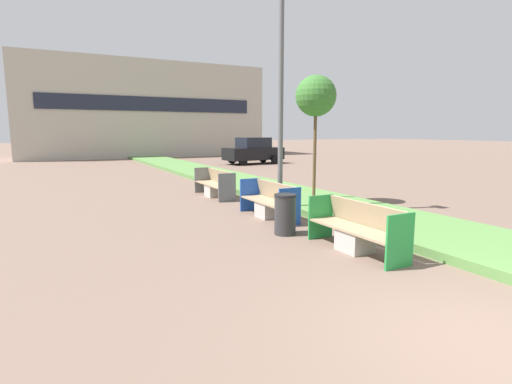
# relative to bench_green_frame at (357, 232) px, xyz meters

# --- Properties ---
(ground_plane) EXTENTS (180.00, 180.00, 0.00)m
(ground_plane) POSITION_rel_bench_green_frame_xyz_m (-0.94, -3.39, -0.37)
(ground_plane) COLOR brown
(planter_grass_strip) EXTENTS (2.80, 120.00, 0.18)m
(planter_grass_strip) POSITION_rel_bench_green_frame_xyz_m (2.26, 8.61, -0.28)
(planter_grass_strip) COLOR #568442
(planter_grass_strip) RESTS_ON ground
(building_backdrop) EXTENTS (21.22, 6.43, 8.33)m
(building_backdrop) POSITION_rel_bench_green_frame_xyz_m (3.06, 32.28, 3.79)
(building_backdrop) COLOR #B2AD9E
(building_backdrop) RESTS_ON ground
(bench_green_frame) EXTENTS (0.65, 2.24, 0.94)m
(bench_green_frame) POSITION_rel_bench_green_frame_xyz_m (0.00, 0.00, 0.00)
(bench_green_frame) COLOR #ADA8A0
(bench_green_frame) RESTS_ON ground
(bench_blue_frame) EXTENTS (0.65, 2.21, 0.94)m
(bench_blue_frame) POSITION_rel_bench_green_frame_xyz_m (-0.00, 3.42, -0.00)
(bench_blue_frame) COLOR #ADA8A0
(bench_blue_frame) RESTS_ON ground
(bench_grey_frame) EXTENTS (0.65, 2.38, 0.94)m
(bench_grey_frame) POSITION_rel_bench_green_frame_xyz_m (0.00, 7.34, 0.00)
(bench_grey_frame) COLOR #ADA8A0
(bench_grey_frame) RESTS_ON ground
(litter_bin) EXTENTS (0.50, 0.50, 0.91)m
(litter_bin) POSITION_rel_bench_green_frame_xyz_m (-0.56, 1.72, 0.09)
(litter_bin) COLOR #2D2D30
(litter_bin) RESTS_ON ground
(street_lamp_post) EXTENTS (0.24, 0.44, 7.22)m
(street_lamp_post) POSITION_rel_bench_green_frame_xyz_m (0.61, 3.89, 3.62)
(street_lamp_post) COLOR #56595B
(street_lamp_post) RESTS_ON ground
(sapling_tree_near) EXTENTS (1.27, 1.27, 4.01)m
(sapling_tree_near) POSITION_rel_bench_green_frame_xyz_m (2.33, 4.64, 2.98)
(sapling_tree_near) COLOR brown
(sapling_tree_near) RESTS_ON ground
(parked_car_distant) EXTENTS (4.37, 2.22, 1.86)m
(parked_car_distant) POSITION_rel_bench_green_frame_xyz_m (7.76, 19.46, 0.54)
(parked_car_distant) COLOR black
(parked_car_distant) RESTS_ON ground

